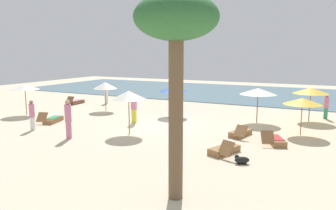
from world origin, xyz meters
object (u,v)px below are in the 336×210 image
Objects in this scene: lounger_3 at (240,133)px; lounger_4 at (275,140)px; umbrella_2 at (105,85)px; palm_0 at (176,28)px; person_1 at (180,98)px; person_3 at (134,107)px; lounger_0 at (52,120)px; lounger_2 at (224,150)px; umbrella_1 at (311,91)px; umbrella_4 at (25,87)px; lounger_1 at (76,102)px; umbrella_3 at (129,95)px; person_4 at (106,93)px; umbrella_5 at (303,101)px; person_0 at (32,115)px; person_2 at (326,106)px; person_5 at (68,119)px; umbrella_6 at (258,91)px; umbrella_0 at (173,89)px; dog at (241,160)px.

lounger_3 is 1.94m from lounger_4.
lounger_3 is (10.71, -2.82, -1.72)m from umbrella_2.
palm_0 is at bearing -44.95° from umbrella_2.
person_3 is at bearing -93.57° from person_1.
lounger_2 reaches higher than lounger_0.
lounger_4 is (-1.16, -6.26, -1.76)m from umbrella_1.
umbrella_4 reaches higher than lounger_2.
lounger_1 is at bearing 153.68° from lounger_2.
umbrella_3 reaches higher than person_1.
lounger_0 is 11.36m from lounger_2.
person_4 is at bearing 156.36° from lounger_3.
umbrella_2 is 13.52m from umbrella_5.
person_0 is 18.02m from person_2.
person_5 is at bearing -62.22° from person_4.
umbrella_6 is 1.27× the size of person_4.
umbrella_0 is at bearing -159.22° from person_2.
person_4 reaches higher than lounger_3.
dog is (6.41, -1.94, -1.91)m from umbrella_3.
person_4 reaches higher than lounger_2.
umbrella_2 reaches higher than person_0.
person_0 is (0.56, -1.93, 0.68)m from lounger_0.
lounger_4 is (-0.95, -2.32, -1.61)m from umbrella_5.
lounger_4 is (13.00, 1.21, 0.00)m from lounger_0.
umbrella_2 is at bearing -164.77° from person_2.
umbrella_2 is at bearing 149.50° from dog.
lounger_3 is 1.07× the size of person_1.
person_3 is 3.06× the size of dog.
lounger_2 is 1.06× the size of person_2.
person_4 is at bearing 101.92° from lounger_0.
lounger_4 reaches higher than lounger_3.
umbrella_2 is at bearing 164.31° from lounger_4.
person_1 is 10.54m from person_5.
person_0 is (-5.26, -1.68, -1.21)m from umbrella_3.
person_3 is at bearing 152.87° from lounger_2.
person_0 is at bearing -89.40° from umbrella_2.
umbrella_5 is 10.35m from palm_0.
person_3 is (-9.58, -5.32, -0.95)m from umbrella_1.
dog is at bearing -101.33° from umbrella_1.
person_4 is at bearing 133.50° from palm_0.
umbrella_0 is 9.99m from person_2.
person_4 is at bearing 171.39° from umbrella_6.
umbrella_3 is at bearing 43.82° from person_5.
lounger_2 is at bearing -108.19° from umbrella_1.
umbrella_6 reaches higher than umbrella_2.
umbrella_3 reaches higher than person_4.
umbrella_0 is 1.04× the size of person_5.
person_5 is (-0.98, -4.51, 0.03)m from person_3.
umbrella_2 is 12.48m from lounger_2.
umbrella_5 is 1.18× the size of person_2.
palm_0 is at bearing -39.02° from lounger_1.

